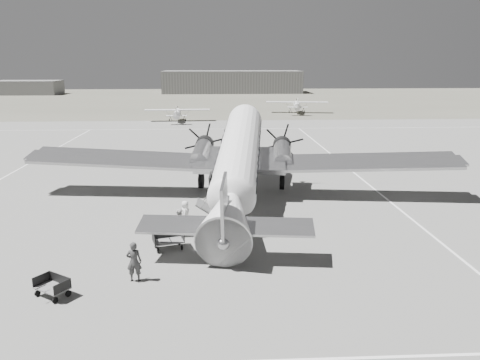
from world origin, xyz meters
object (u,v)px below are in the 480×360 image
at_px(ramp_agent, 180,223).
at_px(baggage_cart_near, 168,241).
at_px(shed_secondary, 28,87).
at_px(passenger, 185,214).
at_px(light_plane_right, 297,107).
at_px(hangar_main, 232,82).
at_px(light_plane_left, 177,115).
at_px(dc3_airliner, 238,161).
at_px(baggage_cart_far, 52,287).
at_px(ground_crew, 134,262).

bearing_deg(ramp_agent, baggage_cart_near, 151.97).
xyz_separation_m(shed_secondary, passenger, (53.07, -115.90, -1.22)).
bearing_deg(passenger, light_plane_right, -12.87).
height_order(hangar_main, baggage_cart_near, hangar_main).
distance_m(light_plane_left, light_plane_right, 24.36).
relative_size(light_plane_left, light_plane_right, 0.91).
distance_m(dc3_airliner, light_plane_right, 58.79).
xyz_separation_m(hangar_main, baggage_cart_near, (-7.62, -124.34, -2.84)).
height_order(light_plane_right, baggage_cart_near, light_plane_right).
bearing_deg(hangar_main, baggage_cart_near, -93.50).
relative_size(shed_secondary, baggage_cart_near, 11.03).
bearing_deg(light_plane_left, dc3_airliner, -83.13).
height_order(light_plane_right, passenger, light_plane_right).
bearing_deg(hangar_main, ramp_agent, -93.33).
bearing_deg(passenger, baggage_cart_far, 151.62).
distance_m(shed_secondary, ground_crew, 133.20).
bearing_deg(baggage_cart_far, baggage_cart_near, 82.78).
xyz_separation_m(dc3_airliner, baggage_cart_far, (-8.35, -12.60, -2.57)).
relative_size(hangar_main, baggage_cart_far, 28.76).
distance_m(hangar_main, dc3_airliner, 116.67).
distance_m(dc3_airliner, ramp_agent, 7.25).
bearing_deg(light_plane_left, light_plane_right, 25.37).
relative_size(hangar_main, light_plane_left, 3.95).
height_order(light_plane_left, ramp_agent, light_plane_left).
bearing_deg(ground_crew, baggage_cart_near, -108.71).
bearing_deg(dc3_airliner, passenger, -121.37).
relative_size(baggage_cart_near, ground_crew, 0.89).
xyz_separation_m(light_plane_right, passenger, (-17.09, -61.42, -0.44)).
bearing_deg(shed_secondary, baggage_cart_far, -68.85).
relative_size(dc3_airliner, ground_crew, 17.01).
xyz_separation_m(baggage_cart_near, baggage_cart_far, (-4.32, -4.87, -0.05)).
relative_size(light_plane_right, baggage_cart_near, 7.17).
relative_size(dc3_airliner, light_plane_left, 2.94).
bearing_deg(baggage_cart_far, ground_crew, 56.06).
bearing_deg(hangar_main, light_plane_left, -99.07).
bearing_deg(baggage_cart_near, ramp_agent, 58.10).
height_order(baggage_cart_near, passenger, passenger).
height_order(baggage_cart_near, baggage_cart_far, baggage_cart_near).
bearing_deg(shed_secondary, light_plane_left, -53.57).
xyz_separation_m(shed_secondary, light_plane_left, (48.68, -65.96, -0.90)).
relative_size(dc3_airliner, baggage_cart_near, 19.20).
bearing_deg(light_plane_right, passenger, -97.32).
height_order(light_plane_left, light_plane_right, light_plane_right).
distance_m(baggage_cart_far, ramp_agent, 8.23).
distance_m(dc3_airliner, passenger, 5.87).
xyz_separation_m(baggage_cart_near, ground_crew, (-1.14, -3.60, 0.46)).
xyz_separation_m(dc3_airliner, ground_crew, (-5.17, -11.33, -2.06)).
xyz_separation_m(light_plane_left, ramp_agent, (4.20, -51.59, -0.30)).
relative_size(baggage_cart_far, passenger, 0.94).
bearing_deg(ramp_agent, passenger, -19.29).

